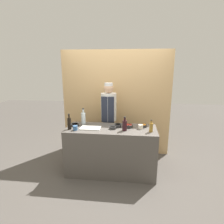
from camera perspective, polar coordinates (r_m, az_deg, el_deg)
ground_plane at (r=3.93m, az=-0.24°, el=-17.61°), size 14.00×14.00×0.00m
cabinet_wall at (r=4.40m, az=1.26°, el=2.76°), size 2.48×0.18×2.40m
counter at (r=3.71m, az=-0.24°, el=-11.61°), size 1.70×0.67×0.91m
sauce_bowl_yellow at (r=3.49m, az=0.22°, el=-4.75°), size 0.13×0.13×0.05m
sauce_bowl_orange at (r=3.65m, az=9.48°, el=-4.08°), size 0.13×0.13×0.05m
sauce_bowl_white at (r=3.73m, az=-11.22°, el=-3.84°), size 0.15×0.15×0.04m
sauce_bowl_red at (r=3.58m, az=5.08°, el=-4.19°), size 0.16×0.16×0.06m
sauce_bowl_brown at (r=3.59m, az=1.82°, el=-4.10°), size 0.13×0.13×0.06m
cutting_board at (r=3.54m, az=-6.55°, el=-4.85°), size 0.37×0.23×0.02m
bottle_wine at (r=3.39m, az=3.88°, el=-4.02°), size 0.09×0.09×0.26m
bottle_vinegar at (r=3.39m, az=11.82°, el=-4.57°), size 0.06×0.06×0.22m
bottle_soy at (r=3.54m, az=-12.87°, el=-3.36°), size 0.07×0.07×0.29m
bottle_clear at (r=3.77m, az=-8.70°, el=-1.83°), size 0.08×0.08×0.33m
cup_cream at (r=3.53m, az=8.71°, el=-4.45°), size 0.09×0.09×0.08m
cup_blue at (r=3.48m, az=-11.15°, el=-4.80°), size 0.08×0.08×0.08m
chef_center at (r=4.07m, az=-1.00°, el=-2.02°), size 0.33×0.33×1.71m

